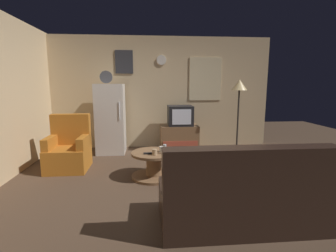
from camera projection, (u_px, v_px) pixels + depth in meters
ground_plane at (170, 185)px, 3.77m from camera, size 12.00×12.00×0.00m
wall_with_art at (160, 93)px, 5.96m from camera, size 5.20×0.12×2.58m
fridge at (111, 119)px, 5.47m from camera, size 0.60×0.62×1.77m
tv_stand at (179, 138)px, 5.71m from camera, size 0.84×0.53×0.58m
crt_tv at (180, 116)px, 5.63m from camera, size 0.54×0.51×0.44m
standing_lamp at (239, 91)px, 5.24m from camera, size 0.32×0.32×1.59m
coffee_table at (154, 165)px, 4.07m from camera, size 0.72×0.72×0.42m
wine_glass at (165, 149)px, 3.92m from camera, size 0.05×0.05×0.15m
mug_ceramic_white at (162, 149)px, 4.03m from camera, size 0.08×0.08×0.09m
mug_ceramic_tan at (155, 152)px, 3.86m from camera, size 0.08×0.08×0.09m
remote_control at (148, 153)px, 3.92m from camera, size 0.15×0.05×0.02m
armchair at (69, 150)px, 4.47m from camera, size 0.68×0.68×0.96m
couch at (241, 198)px, 2.66m from camera, size 1.70×0.80×0.92m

